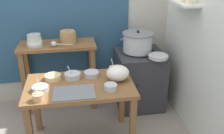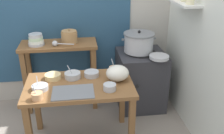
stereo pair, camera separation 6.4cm
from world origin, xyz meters
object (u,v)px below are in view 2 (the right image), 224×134
(steamer_pot, at_px, (139,42))
(prep_bowl_4, at_px, (73,75))
(clay_pot, at_px, (69,37))
(prep_bowl_5, at_px, (114,69))
(back_shelf_table, at_px, (60,59))
(bowl_stack_enamel, at_px, (36,40))
(plastic_bag, at_px, (117,73))
(prep_bowl_0, at_px, (110,87))
(prep_table, at_px, (80,93))
(wide_pan, at_px, (159,57))
(serving_tray, at_px, (73,92))
(prep_bowl_3, at_px, (53,76))
(prep_bowl_1, at_px, (40,87))
(ladle, at_px, (56,43))
(prep_bowl_2, at_px, (92,74))
(prep_bowl_6, at_px, (37,96))
(stove_block, at_px, (140,79))

(steamer_pot, xyz_separation_m, prep_bowl_4, (-0.84, -0.53, -0.15))
(clay_pot, bearing_deg, prep_bowl_5, -47.93)
(back_shelf_table, relative_size, bowl_stack_enamel, 4.95)
(plastic_bag, relative_size, prep_bowl_5, 1.56)
(prep_bowl_0, xyz_separation_m, prep_bowl_5, (0.11, 0.41, -0.00))
(prep_table, height_order, wide_pan, wide_pan)
(serving_tray, height_order, prep_bowl_3, prep_bowl_3)
(prep_bowl_0, distance_m, prep_bowl_1, 0.68)
(plastic_bag, relative_size, wide_pan, 1.01)
(bowl_stack_enamel, distance_m, wide_pan, 1.51)
(steamer_pot, bearing_deg, prep_bowl_1, -147.33)
(prep_table, distance_m, bowl_stack_enamel, 0.97)
(prep_bowl_0, xyz_separation_m, prep_bowl_3, (-0.57, 0.32, -0.01))
(prep_bowl_3, distance_m, prep_bowl_4, 0.21)
(ladle, xyz_separation_m, prep_bowl_5, (0.66, -0.44, -0.18))
(serving_tray, distance_m, prep_bowl_4, 0.32)
(prep_table, relative_size, clay_pot, 5.48)
(prep_bowl_0, relative_size, prep_bowl_2, 0.79)
(ladle, relative_size, plastic_bag, 1.10)
(prep_bowl_3, xyz_separation_m, prep_bowl_5, (0.67, 0.08, 0.00))
(ladle, distance_m, prep_bowl_6, 0.95)
(prep_bowl_2, distance_m, prep_bowl_5, 0.27)
(bowl_stack_enamel, distance_m, serving_tray, 1.05)
(prep_table, distance_m, prep_bowl_2, 0.25)
(wide_pan, relative_size, prep_bowl_1, 1.50)
(ladle, relative_size, serving_tray, 0.66)
(prep_bowl_1, height_order, prep_bowl_2, prep_bowl_1)
(clay_pot, xyz_separation_m, prep_bowl_4, (0.03, -0.64, -0.22))
(stove_block, bearing_deg, steamer_pot, 153.38)
(prep_bowl_2, bearing_deg, prep_table, -130.43)
(prep_bowl_1, xyz_separation_m, prep_bowl_6, (-0.00, -0.18, 0.01))
(prep_bowl_6, bearing_deg, prep_bowl_0, 6.81)
(stove_block, height_order, prep_bowl_6, prep_bowl_6)
(bowl_stack_enamel, bearing_deg, prep_bowl_4, -54.52)
(prep_bowl_4, bearing_deg, serving_tray, -89.22)
(back_shelf_table, height_order, prep_bowl_4, back_shelf_table)
(stove_block, xyz_separation_m, clay_pot, (-0.91, 0.13, 0.59))
(ladle, bearing_deg, back_shelf_table, 78.63)
(prep_bowl_0, bearing_deg, prep_bowl_2, 115.29)
(prep_bowl_6, bearing_deg, prep_table, 33.07)
(wide_pan, bearing_deg, prep_bowl_1, -160.54)
(prep_table, bearing_deg, prep_bowl_1, -170.17)
(bowl_stack_enamel, xyz_separation_m, prep_bowl_5, (0.90, -0.51, -0.22))
(plastic_bag, relative_size, prep_bowl_2, 1.52)
(prep_bowl_6, bearing_deg, prep_bowl_4, 51.15)
(clay_pot, bearing_deg, wide_pan, -19.46)
(back_shelf_table, relative_size, prep_bowl_0, 7.65)
(clay_pot, height_order, serving_tray, clay_pot)
(clay_pot, xyz_separation_m, plastic_bag, (0.49, -0.76, -0.18))
(serving_tray, xyz_separation_m, plastic_bag, (0.46, 0.20, 0.08))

